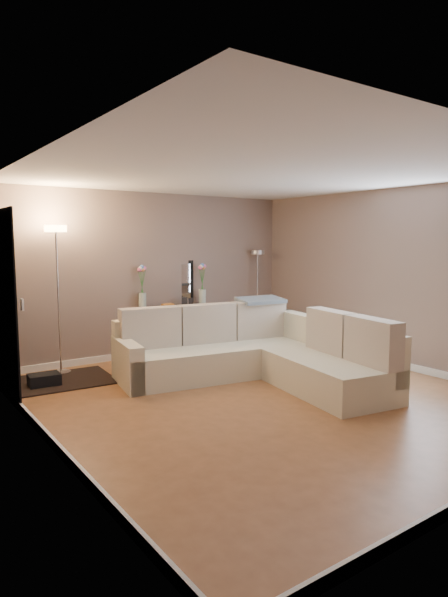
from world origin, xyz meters
TOP-DOWN VIEW (x-y plane):
  - floor at (0.00, 0.00)m, footprint 5.00×5.50m
  - ceiling at (0.00, 0.00)m, footprint 5.00×5.50m
  - wall_back at (0.00, 2.76)m, footprint 5.00×0.02m
  - wall_left at (-2.51, 0.00)m, footprint 0.02×5.50m
  - wall_right at (2.51, 0.00)m, footprint 0.02×5.50m
  - baseboard_back at (0.00, 2.73)m, footprint 5.00×0.03m
  - baseboard_left at (-2.48, 0.00)m, footprint 0.03×5.50m
  - baseboard_right at (2.48, 0.00)m, footprint 0.03×5.50m
  - doorway at (-2.48, 1.70)m, footprint 0.02×1.20m
  - switch_plate at (-2.48, 0.85)m, footprint 0.02×0.08m
  - sectional_sofa at (0.40, 0.65)m, footprint 2.84×3.03m
  - throw_blanket at (0.98, 1.24)m, footprint 0.73×0.48m
  - console_table at (0.20, 2.62)m, footprint 1.30×0.41m
  - leaning_mirror at (0.29, 2.79)m, footprint 0.91×0.09m
  - table_decor at (0.28, 2.58)m, footprint 0.55×0.13m
  - flower_vase_left at (-0.26, 2.65)m, footprint 0.15×0.12m
  - flower_vase_right at (0.83, 2.59)m, footprint 0.15×0.12m
  - floor_lamp_lit at (-1.64, 2.42)m, footprint 0.31×0.31m
  - floor_lamp_unlit at (2.01, 2.57)m, footprint 0.28×0.28m
  - charcoal_rug at (-1.78, 2.04)m, footprint 1.41×1.10m
  - black_bag at (-2.00, 1.95)m, footprint 0.40×0.30m

SIDE VIEW (x-z plane):
  - floor at x=0.00m, z-range -0.01..0.00m
  - charcoal_rug at x=-1.78m, z-range 0.00..0.02m
  - black_bag at x=-2.00m, z-range -0.09..0.16m
  - baseboard_back at x=0.00m, z-range 0.00..0.10m
  - baseboard_left at x=-2.48m, z-range 0.00..0.10m
  - baseboard_right at x=2.48m, z-range 0.00..0.10m
  - sectional_sofa at x=0.40m, z-range -0.12..0.83m
  - console_table at x=0.20m, z-range 0.05..0.84m
  - table_decor at x=0.28m, z-range 0.76..0.89m
  - throw_blanket at x=0.98m, z-range 0.92..1.02m
  - flower_vase_left at x=-0.26m, z-range 0.74..1.42m
  - flower_vase_right at x=0.83m, z-range 0.74..1.42m
  - doorway at x=-2.48m, z-range 0.00..2.20m
  - leaning_mirror at x=0.29m, z-range 0.80..1.52m
  - floor_lamp_unlit at x=2.01m, z-range 0.35..2.02m
  - switch_plate at x=-2.48m, z-range 1.14..1.26m
  - wall_back at x=0.00m, z-range 0.00..2.60m
  - wall_left at x=-2.51m, z-range 0.00..2.60m
  - wall_right at x=2.51m, z-range 0.00..2.60m
  - floor_lamp_lit at x=-1.64m, z-range 0.42..2.48m
  - ceiling at x=0.00m, z-range 2.60..2.61m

